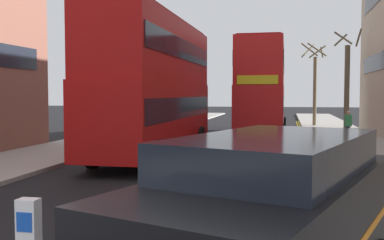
# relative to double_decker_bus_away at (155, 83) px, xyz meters

# --- Properties ---
(sidewalk_right) EXTENTS (4.00, 80.00, 0.14)m
(sidewalk_right) POSITION_rel_double_decker_bus_away_xyz_m (8.49, 0.55, -2.96)
(sidewalk_right) COLOR #9E9991
(sidewalk_right) RESTS_ON ground
(sidewalk_left) EXTENTS (4.00, 80.00, 0.14)m
(sidewalk_left) POSITION_rel_double_decker_bus_away_xyz_m (-4.51, 0.55, -2.96)
(sidewalk_left) COLOR #9E9991
(sidewalk_left) RESTS_ON ground
(kerb_line_outer) EXTENTS (0.10, 56.00, 0.01)m
(kerb_line_outer) POSITION_rel_double_decker_bus_away_xyz_m (6.39, -1.45, -3.03)
(kerb_line_outer) COLOR yellow
(kerb_line_outer) RESTS_ON ground
(kerb_line_inner) EXTENTS (0.10, 56.00, 0.01)m
(kerb_line_inner) POSITION_rel_double_decker_bus_away_xyz_m (6.23, -1.45, -3.03)
(kerb_line_inner) COLOR yellow
(kerb_line_inner) RESTS_ON ground
(double_decker_bus_away) EXTENTS (2.86, 10.83, 5.64)m
(double_decker_bus_away) POSITION_rel_double_decker_bus_away_xyz_m (0.00, 0.00, 0.00)
(double_decker_bus_away) COLOR #B20F0F
(double_decker_bus_away) RESTS_ON ground
(double_decker_bus_oncoming) EXTENTS (2.82, 10.82, 5.64)m
(double_decker_bus_oncoming) POSITION_rel_double_decker_bus_away_xyz_m (3.90, 9.77, 0.00)
(double_decker_bus_oncoming) COLOR red
(double_decker_bus_oncoming) RESTS_ON ground
(taxi_minivan) EXTENTS (3.33, 5.16, 2.12)m
(taxi_minivan) POSITION_rel_double_decker_bus_away_xyz_m (5.14, -12.96, -1.96)
(taxi_minivan) COLOR black
(taxi_minivan) RESTS_ON ground
(pedestrian_far) EXTENTS (0.34, 0.22, 1.62)m
(pedestrian_far) POSITION_rel_double_decker_bus_away_xyz_m (8.34, 5.69, -2.04)
(pedestrian_far) COLOR #2D2D38
(pedestrian_far) RESTS_ON sidewalk_right
(street_tree_near) EXTENTS (1.97, 2.21, 6.45)m
(street_tree_near) POSITION_rel_double_decker_bus_away_xyz_m (7.45, 18.79, 0.45)
(street_tree_near) COLOR #6B6047
(street_tree_near) RESTS_ON sidewalk_right
(street_tree_mid) EXTENTS (1.71, 1.81, 6.66)m
(street_tree_mid) POSITION_rel_double_decker_bus_away_xyz_m (9.21, 13.56, 0.24)
(street_tree_mid) COLOR #6B6047
(street_tree_mid) RESTS_ON sidewalk_right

